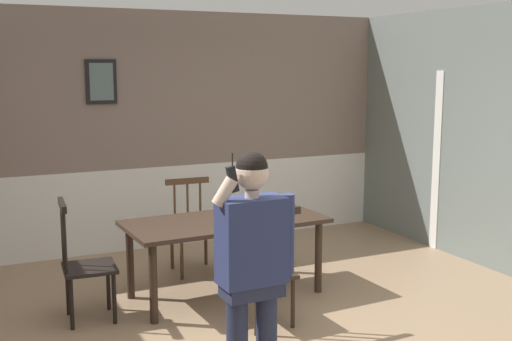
% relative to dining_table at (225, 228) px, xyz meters
% --- Properties ---
extents(ground_plane, '(6.65, 6.65, 0.00)m').
position_rel_dining_table_xyz_m(ground_plane, '(-0.10, -1.03, -0.65)').
color(ground_plane, '#9E7F60').
extents(room_back_partition, '(6.04, 0.17, 2.79)m').
position_rel_dining_table_xyz_m(room_back_partition, '(-0.10, 1.93, 0.69)').
color(room_back_partition, gray).
rests_on(room_back_partition, ground_plane).
extents(dining_table, '(1.88, 0.94, 0.74)m').
position_rel_dining_table_xyz_m(dining_table, '(0.00, 0.00, 0.00)').
color(dining_table, '#38281E').
rests_on(dining_table, ground_plane).
extents(chair_near_window, '(0.46, 0.46, 1.05)m').
position_rel_dining_table_xyz_m(chair_near_window, '(-1.31, -0.05, -0.16)').
color(chair_near_window, black).
rests_on(chair_near_window, ground_plane).
extents(chair_by_doorway, '(0.50, 0.50, 0.97)m').
position_rel_dining_table_xyz_m(chair_by_doorway, '(-0.03, 0.83, -0.18)').
color(chair_by_doorway, '#513823').
rests_on(chair_by_doorway, ground_plane).
extents(chair_at_table_head, '(0.44, 0.44, 1.04)m').
position_rel_dining_table_xyz_m(chair_at_table_head, '(0.03, -0.83, -0.17)').
color(chair_at_table_head, '#2D2319').
rests_on(chair_at_table_head, ground_plane).
extents(person_figure, '(0.58, 0.24, 1.63)m').
position_rel_dining_table_xyz_m(person_figure, '(-0.57, -1.83, 0.28)').
color(person_figure, '#282E49').
rests_on(person_figure, ground_plane).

